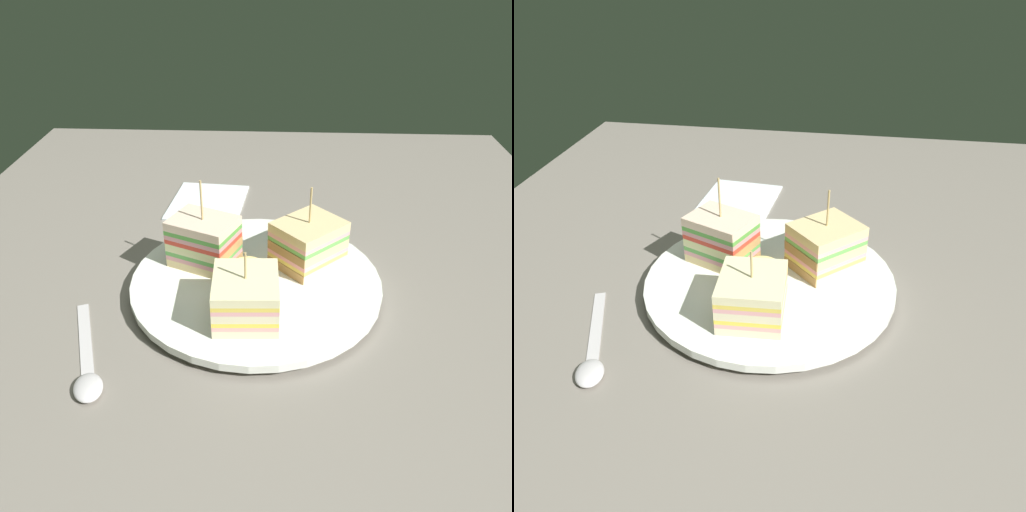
% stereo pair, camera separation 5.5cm
% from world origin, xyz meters
% --- Properties ---
extents(ground_plane, '(1.12, 0.92, 0.02)m').
position_xyz_m(ground_plane, '(0.00, 0.00, -0.01)').
color(ground_plane, gray).
extents(plate, '(0.29, 0.29, 0.02)m').
position_xyz_m(plate, '(0.00, 0.00, 0.01)').
color(plate, white).
rests_on(plate, ground_plane).
extents(sandwich_wedge_0, '(0.08, 0.07, 0.08)m').
position_xyz_m(sandwich_wedge_0, '(-0.07, 0.01, 0.04)').
color(sandwich_wedge_0, beige).
rests_on(sandwich_wedge_0, plate).
extents(sandwich_wedge_1, '(0.10, 0.10, 0.10)m').
position_xyz_m(sandwich_wedge_1, '(0.04, -0.06, 0.04)').
color(sandwich_wedge_1, beige).
rests_on(sandwich_wedge_1, plate).
extents(sandwich_wedge_2, '(0.08, 0.09, 0.11)m').
position_xyz_m(sandwich_wedge_2, '(0.03, 0.06, 0.05)').
color(sandwich_wedge_2, '#E8CA8A').
rests_on(sandwich_wedge_2, plate).
extents(chip_pile, '(0.08, 0.07, 0.02)m').
position_xyz_m(chip_pile, '(-0.01, 0.01, 0.03)').
color(chip_pile, '#EBD168').
rests_on(chip_pile, plate).
extents(spoon, '(0.15, 0.07, 0.01)m').
position_xyz_m(spoon, '(-0.15, 0.15, 0.00)').
color(spoon, silver).
rests_on(spoon, ground_plane).
extents(napkin, '(0.14, 0.12, 0.01)m').
position_xyz_m(napkin, '(0.22, 0.09, 0.00)').
color(napkin, white).
rests_on(napkin, ground_plane).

